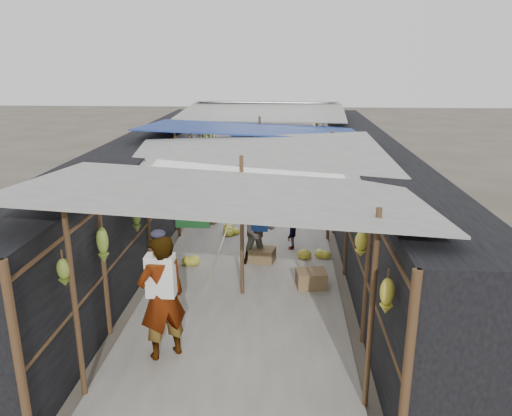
% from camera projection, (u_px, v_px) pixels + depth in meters
% --- Properties ---
extents(ground, '(80.00, 80.00, 0.00)m').
position_uv_depth(ground, '(223.00, 400.00, 6.38)').
color(ground, '#6B6356').
rests_on(ground, ground).
extents(aisle_slab, '(3.60, 16.00, 0.02)m').
position_uv_depth(aisle_slab, '(254.00, 231.00, 12.59)').
color(aisle_slab, '#9E998E').
rests_on(aisle_slab, ground).
extents(stall_left, '(1.40, 15.00, 2.30)m').
position_uv_depth(stall_left, '(146.00, 186.00, 12.41)').
color(stall_left, black).
rests_on(stall_left, ground).
extents(stall_right, '(1.40, 15.00, 2.30)m').
position_uv_depth(stall_right, '(365.00, 189.00, 12.11)').
color(stall_right, black).
rests_on(stall_right, ground).
extents(crate_near, '(0.60, 0.52, 0.31)m').
position_uv_depth(crate_near, '(262.00, 255.00, 10.65)').
color(crate_near, olive).
rests_on(crate_near, ground).
extents(crate_mid, '(0.60, 0.51, 0.33)m').
position_uv_depth(crate_mid, '(311.00, 279.00, 9.47)').
color(crate_mid, olive).
rests_on(crate_mid, ground).
extents(crate_back, '(0.58, 0.53, 0.30)m').
position_uv_depth(crate_back, '(210.00, 217.00, 13.22)').
color(crate_back, olive).
rests_on(crate_back, ground).
extents(black_basin, '(0.65, 0.65, 0.19)m').
position_uv_depth(black_basin, '(300.00, 201.00, 14.88)').
color(black_basin, black).
rests_on(black_basin, ground).
extents(vendor_elderly, '(0.82, 0.77, 1.89)m').
position_uv_depth(vendor_elderly, '(162.00, 298.00, 7.05)').
color(vendor_elderly, white).
rests_on(vendor_elderly, ground).
extents(shopper_blue, '(0.84, 0.74, 1.43)m').
position_uv_depth(shopper_blue, '(258.00, 231.00, 10.44)').
color(shopper_blue, navy).
rests_on(shopper_blue, ground).
extents(vendor_seated, '(0.42, 0.66, 0.96)m').
position_uv_depth(vendor_seated, '(291.00, 229.00, 11.27)').
color(vendor_seated, '#524B47').
rests_on(vendor_seated, ground).
extents(market_canopy, '(5.62, 15.20, 2.77)m').
position_uv_depth(market_canopy, '(256.00, 134.00, 12.22)').
color(market_canopy, brown).
rests_on(market_canopy, ground).
extents(hanging_bananas, '(3.95, 13.92, 0.86)m').
position_uv_depth(hanging_bananas, '(254.00, 166.00, 12.32)').
color(hanging_bananas, olive).
rests_on(hanging_bananas, ground).
extents(floor_bananas, '(3.62, 7.89, 0.34)m').
position_uv_depth(floor_bananas, '(237.00, 221.00, 12.95)').
color(floor_bananas, gold).
rests_on(floor_bananas, ground).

